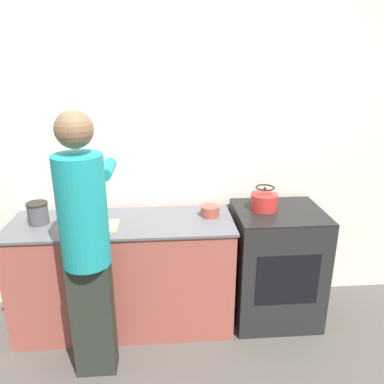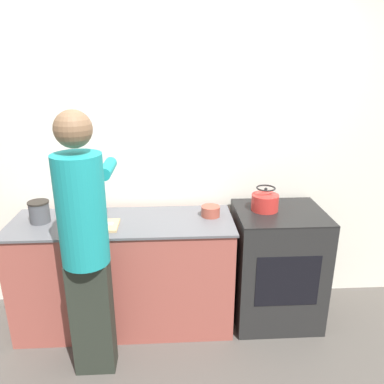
{
  "view_description": "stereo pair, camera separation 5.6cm",
  "coord_description": "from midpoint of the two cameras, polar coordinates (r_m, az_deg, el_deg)",
  "views": [
    {
      "loc": [
        -0.04,
        -2.3,
        2.02
      ],
      "look_at": [
        0.16,
        0.19,
        1.14
      ],
      "focal_mm": 35.0,
      "sensor_mm": 36.0,
      "label": 1
    },
    {
      "loc": [
        0.02,
        -2.31,
        2.02
      ],
      "look_at": [
        0.16,
        0.19,
        1.14
      ],
      "focal_mm": 35.0,
      "sensor_mm": 36.0,
      "label": 2
    }
  ],
  "objects": [
    {
      "name": "wall_back",
      "position": [
        3.05,
        -4.24,
        5.59
      ],
      "size": [
        8.0,
        0.05,
        2.6
      ],
      "color": "silver",
      "rests_on": "ground_plane"
    },
    {
      "name": "bowl_prep",
      "position": [
        2.88,
        2.21,
        -2.91
      ],
      "size": [
        0.14,
        0.14,
        0.08
      ],
      "color": "#9E4738",
      "rests_on": "counter"
    },
    {
      "name": "kettle",
      "position": [
        2.92,
        10.4,
        -1.2
      ],
      "size": [
        0.21,
        0.21,
        0.18
      ],
      "color": "red",
      "rests_on": "oven"
    },
    {
      "name": "cutting_board",
      "position": [
        2.78,
        -15.67,
        -5.15
      ],
      "size": [
        0.38,
        0.21,
        0.02
      ],
      "color": "tan",
      "rests_on": "counter"
    },
    {
      "name": "person",
      "position": [
        2.41,
        -16.52,
        -7.06
      ],
      "size": [
        0.33,
        0.57,
        1.77
      ],
      "color": "#272C24",
      "rests_on": "ground_plane"
    },
    {
      "name": "canister_jar",
      "position": [
        2.96,
        -22.93,
        -2.98
      ],
      "size": [
        0.15,
        0.15,
        0.16
      ],
      "color": "#4C4C51",
      "rests_on": "counter"
    },
    {
      "name": "counter",
      "position": [
        3.04,
        -10.73,
        -12.23
      ],
      "size": [
        1.67,
        0.58,
        0.89
      ],
      "color": "#9E4C42",
      "rests_on": "ground_plane"
    },
    {
      "name": "knife",
      "position": [
        2.77,
        -14.83,
        -4.93
      ],
      "size": [
        0.21,
        0.04,
        0.01
      ],
      "rotation": [
        0.0,
        0.0,
        0.06
      ],
      "color": "silver",
      "rests_on": "cutting_board"
    },
    {
      "name": "oven",
      "position": [
        3.15,
        12.07,
        -10.73
      ],
      "size": [
        0.67,
        0.6,
        0.94
      ],
      "color": "black",
      "rests_on": "ground_plane"
    },
    {
      "name": "ground_plane",
      "position": [
        3.06,
        -3.48,
        -22.01
      ],
      "size": [
        12.0,
        12.0,
        0.0
      ],
      "primitive_type": "plane",
      "color": "#4C4742"
    }
  ]
}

